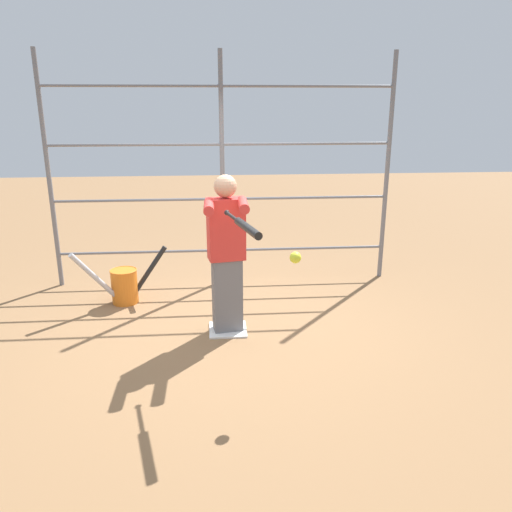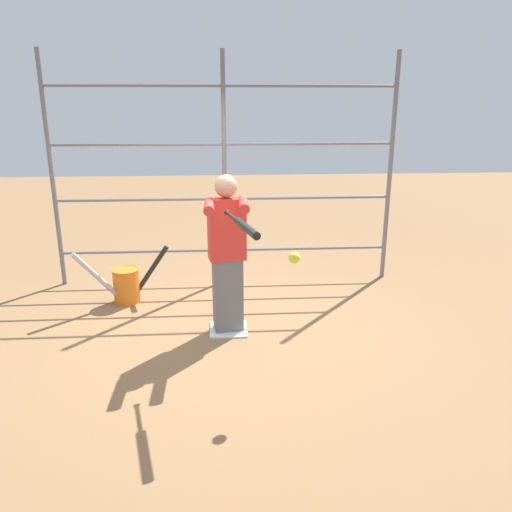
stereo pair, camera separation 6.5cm
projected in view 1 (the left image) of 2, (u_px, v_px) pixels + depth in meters
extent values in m
plane|color=olive|center=(228.00, 330.00, 5.41)|extent=(24.00, 24.00, 0.00)
cube|color=white|center=(228.00, 330.00, 5.41)|extent=(0.40, 0.40, 0.02)
cylinder|color=slate|center=(387.00, 170.00, 6.66)|extent=(0.06, 0.06, 3.00)
cylinder|color=slate|center=(222.00, 172.00, 6.49)|extent=(0.06, 0.06, 3.00)
cylinder|color=slate|center=(49.00, 174.00, 6.31)|extent=(0.06, 0.06, 3.00)
cylinder|color=slate|center=(224.00, 250.00, 6.80)|extent=(4.40, 0.04, 0.04)
cylinder|color=slate|center=(223.00, 199.00, 6.59)|extent=(4.40, 0.04, 0.04)
cylinder|color=slate|center=(222.00, 144.00, 6.38)|extent=(4.40, 0.04, 0.04)
cylinder|color=slate|center=(221.00, 86.00, 6.17)|extent=(4.40, 0.04, 0.04)
cube|color=slate|center=(227.00, 295.00, 5.29)|extent=(0.33, 0.24, 0.81)
cube|color=red|center=(226.00, 229.00, 5.07)|extent=(0.40, 0.27, 0.64)
sphere|color=tan|center=(225.00, 186.00, 4.94)|extent=(0.23, 0.23, 0.23)
cylinder|color=red|center=(243.00, 205.00, 4.81)|extent=(0.10, 0.45, 0.10)
cylinder|color=red|center=(209.00, 207.00, 4.73)|extent=(0.10, 0.45, 0.10)
sphere|color=black|center=(227.00, 213.00, 4.56)|extent=(0.05, 0.05, 0.05)
cylinder|color=black|center=(232.00, 217.00, 4.40)|extent=(0.12, 0.36, 0.03)
cylinder|color=black|center=(248.00, 228.00, 3.99)|extent=(0.19, 0.54, 0.07)
sphere|color=yellow|center=(295.00, 258.00, 4.07)|extent=(0.10, 0.10, 0.10)
cylinder|color=orange|center=(125.00, 286.00, 6.10)|extent=(0.31, 0.31, 0.42)
torus|color=orange|center=(123.00, 270.00, 6.04)|extent=(0.33, 0.33, 0.01)
cylinder|color=#B2B2B7|center=(97.00, 279.00, 5.83)|extent=(0.52, 0.41, 0.74)
cylinder|color=black|center=(148.00, 273.00, 6.14)|extent=(0.50, 0.16, 0.67)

